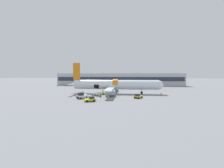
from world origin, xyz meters
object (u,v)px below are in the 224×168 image
(baggage_tug_rear, at_px, (82,96))
(baggage_tug_lead, at_px, (90,99))
(baggage_tug_mid, at_px, (138,96))
(airplane, at_px, (114,85))
(baggage_cart_queued, at_px, (82,95))
(ground_crew_loader_a, at_px, (100,94))
(baggage_cart_loading, at_px, (97,94))
(ground_crew_driver, at_px, (106,95))
(ground_crew_loader_b, at_px, (103,92))
(ground_crew_supervisor, at_px, (107,92))

(baggage_tug_rear, bearing_deg, baggage_tug_lead, -48.87)
(baggage_tug_mid, bearing_deg, airplane, 130.48)
(baggage_cart_queued, distance_m, ground_crew_loader_a, 6.48)
(baggage_cart_queued, bearing_deg, baggage_cart_loading, 17.39)
(baggage_cart_loading, bearing_deg, ground_crew_loader_a, -57.74)
(baggage_cart_queued, bearing_deg, baggage_tug_lead, -58.70)
(baggage_tug_lead, xyz_separation_m, baggage_tug_mid, (12.76, 6.38, -0.01))
(ground_crew_driver, bearing_deg, ground_crew_loader_b, 109.67)
(baggage_cart_queued, xyz_separation_m, ground_crew_loader_b, (6.26, 4.36, 0.45))
(ground_crew_loader_b, distance_m, ground_crew_driver, 5.92)
(baggage_tug_mid, bearing_deg, baggage_tug_rear, -172.34)
(ground_crew_supervisor, bearing_deg, baggage_cart_loading, -137.18)
(airplane, relative_size, ground_crew_driver, 22.00)
(ground_crew_loader_b, height_order, ground_crew_driver, ground_crew_loader_b)
(baggage_tug_rear, bearing_deg, baggage_cart_loading, 60.47)
(baggage_cart_loading, xyz_separation_m, baggage_cart_queued, (-4.65, -1.46, -0.03))
(ground_crew_loader_b, bearing_deg, ground_crew_supervisor, -4.77)
(baggage_tug_lead, height_order, ground_crew_loader_a, ground_crew_loader_a)
(baggage_cart_loading, bearing_deg, ground_crew_loader_b, 60.98)
(baggage_cart_loading, distance_m, ground_crew_loader_b, 3.34)
(airplane, xyz_separation_m, ground_crew_loader_b, (-3.67, -2.94, -2.25))
(baggage_tug_rear, bearing_deg, ground_crew_loader_a, 31.16)
(ground_crew_driver, xyz_separation_m, ground_crew_supervisor, (-0.60, 5.46, 0.07))
(baggage_tug_rear, bearing_deg, baggage_tug_mid, 7.66)
(baggage_cart_queued, distance_m, ground_crew_supervisor, 8.76)
(ground_crew_loader_b, bearing_deg, baggage_cart_loading, -119.02)
(ground_crew_loader_a, height_order, ground_crew_supervisor, ground_crew_loader_a)
(airplane, height_order, baggage_tug_lead, airplane)
(baggage_tug_rear, distance_m, ground_crew_supervisor, 10.48)
(baggage_tug_mid, distance_m, ground_crew_loader_b, 13.23)
(airplane, xyz_separation_m, baggage_tug_lead, (-4.84, -15.67, -2.65))
(baggage_tug_lead, relative_size, baggage_tug_mid, 1.10)
(ground_crew_loader_b, bearing_deg, baggage_tug_lead, -95.23)
(baggage_tug_lead, height_order, baggage_cart_loading, baggage_tug_lead)
(airplane, xyz_separation_m, baggage_cart_queued, (-9.93, -7.29, -2.70))
(airplane, distance_m, baggage_tug_rear, 14.50)
(baggage_tug_rear, relative_size, ground_crew_loader_a, 1.93)
(ground_crew_driver, bearing_deg, baggage_cart_queued, 171.61)
(baggage_tug_rear, distance_m, baggage_cart_loading, 6.50)
(ground_crew_loader_a, distance_m, ground_crew_driver, 1.91)
(baggage_cart_queued, height_order, ground_crew_driver, ground_crew_driver)
(baggage_tug_mid, height_order, baggage_tug_rear, baggage_tug_rear)
(airplane, distance_m, ground_crew_supervisor, 4.46)
(baggage_tug_rear, distance_m, ground_crew_loader_b, 9.82)
(baggage_tug_mid, relative_size, baggage_cart_queued, 0.77)
(baggage_tug_lead, distance_m, ground_crew_supervisor, 12.88)
(baggage_tug_lead, distance_m, ground_crew_loader_b, 12.79)
(baggage_cart_queued, relative_size, ground_crew_loader_a, 2.13)
(airplane, xyz_separation_m, ground_crew_driver, (-1.68, -8.51, -2.40))
(ground_crew_loader_a, xyz_separation_m, ground_crew_loader_b, (-0.09, 5.59, 0.03))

